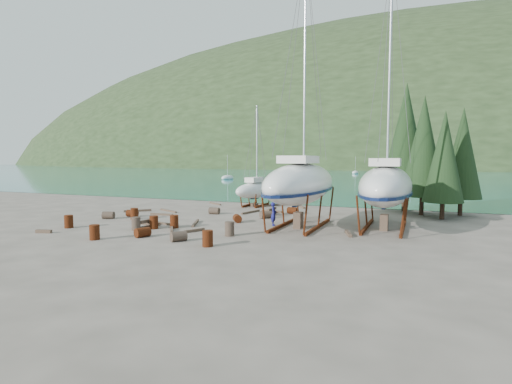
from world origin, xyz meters
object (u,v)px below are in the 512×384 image
at_px(large_sailboat_near, 301,183).
at_px(worker, 274,214).
at_px(large_sailboat_far, 386,185).
at_px(small_sailboat_shore, 256,190).

height_order(large_sailboat_near, worker, large_sailboat_near).
xyz_separation_m(large_sailboat_far, small_sailboat_shore, (-13.21, 8.91, -1.29)).
bearing_deg(worker, large_sailboat_near, -97.95).
relative_size(large_sailboat_near, worker, 11.40).
distance_m(small_sailboat_shore, worker, 12.01).
bearing_deg(small_sailboat_shore, large_sailboat_far, -22.86).
relative_size(small_sailboat_shore, worker, 6.03).
relative_size(large_sailboat_near, large_sailboat_far, 1.05).
height_order(small_sailboat_shore, worker, small_sailboat_shore).
relative_size(large_sailboat_far, small_sailboat_shore, 1.80).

